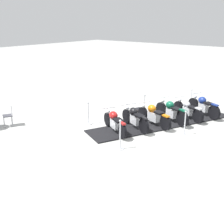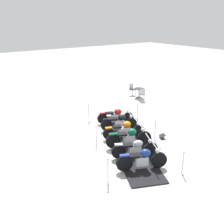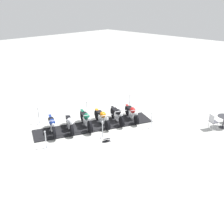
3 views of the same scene
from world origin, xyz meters
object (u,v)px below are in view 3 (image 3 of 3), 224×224
at_px(stanchion_left_rear, 130,105).
at_px(stanchion_right_mid, 103,132).
at_px(motorcycle_copper, 102,118).
at_px(stanchion_right_front, 46,143).
at_px(motorcycle_forest, 86,120).
at_px(stanchion_left_mid, 87,112).
at_px(cafe_table, 224,119).
at_px(motorcycle_chrome, 70,123).
at_px(motorcycle_maroon, 132,113).
at_px(info_placard, 107,140).
at_px(stanchion_left_front, 39,118).
at_px(cafe_chair_across_table, 213,121).
at_px(motorcycle_navy, 52,125).
at_px(motorcycle_black, 117,115).
at_px(stanchion_right_rear, 151,124).

xyz_separation_m(stanchion_left_rear, stanchion_right_mid, (-1.54, 4.00, -0.05)).
height_order(motorcycle_copper, stanchion_right_front, stanchion_right_front).
bearing_deg(motorcycle_forest, stanchion_right_mid, 17.76).
xyz_separation_m(stanchion_left_mid, cafe_table, (-6.92, -4.70, 0.22)).
bearing_deg(stanchion_right_front, motorcycle_chrome, -70.09).
height_order(motorcycle_maroon, info_placard, motorcycle_maroon).
distance_m(stanchion_left_front, stanchion_right_mid, 4.28).
bearing_deg(motorcycle_maroon, cafe_chair_across_table, 56.78).
xyz_separation_m(stanchion_left_front, info_placard, (-4.43, -1.44, -0.30)).
bearing_deg(stanchion_left_mid, motorcycle_maroon, -146.06).
bearing_deg(motorcycle_navy, cafe_chair_across_table, 73.24).
height_order(motorcycle_maroon, stanchion_left_mid, stanchion_left_mid).
bearing_deg(info_placard, motorcycle_maroon, -141.17).
bearing_deg(motorcycle_black, stanchion_left_front, -108.59).
distance_m(motorcycle_chrome, stanchion_right_mid, 2.10).
height_order(motorcycle_chrome, motorcycle_maroon, motorcycle_chrome).
height_order(motorcycle_chrome, stanchion_left_rear, stanchion_left_rear).
relative_size(motorcycle_copper, motorcycle_maroon, 1.08).
xyz_separation_m(motorcycle_navy, stanchion_left_mid, (0.41, -2.88, -0.19)).
bearing_deg(cafe_table, cafe_chair_across_table, 64.54).
height_order(motorcycle_copper, stanchion_left_mid, stanchion_left_mid).
bearing_deg(stanchion_right_rear, motorcycle_chrome, 47.88).
bearing_deg(motorcycle_black, stanchion_left_mid, -135.90).
bearing_deg(stanchion_right_front, motorcycle_black, -95.70).
relative_size(info_placard, cafe_table, 0.56).
height_order(motorcycle_navy, motorcycle_copper, motorcycle_navy).
bearing_deg(stanchion_right_mid, motorcycle_maroon, -83.00).
bearing_deg(motorcycle_copper, motorcycle_maroon, 86.31).
bearing_deg(stanchion_left_front, motorcycle_maroon, -129.64).
height_order(motorcycle_black, cafe_chair_across_table, motorcycle_black).
distance_m(motorcycle_black, motorcycle_maroon, 0.98).
relative_size(motorcycle_navy, stanchion_right_mid, 1.90).
bearing_deg(stanchion_right_rear, cafe_table, -132.88).
bearing_deg(motorcycle_forest, cafe_table, 68.60).
height_order(motorcycle_copper, info_placard, motorcycle_copper).
bearing_deg(info_placard, motorcycle_navy, -37.20).
bearing_deg(cafe_chair_across_table, stanchion_left_front, 156.27).
xyz_separation_m(motorcycle_chrome, motorcycle_black, (-1.20, -2.71, 0.06)).
height_order(motorcycle_forest, stanchion_left_rear, stanchion_left_rear).
bearing_deg(motorcycle_chrome, stanchion_left_front, -131.97).
distance_m(motorcycle_maroon, stanchion_right_mid, 2.88).
relative_size(motorcycle_navy, stanchion_left_front, 1.83).
xyz_separation_m(stanchion_left_front, stanchion_right_mid, (-3.99, -1.55, -0.03)).
height_order(stanchion_left_front, cafe_table, stanchion_left_front).
relative_size(stanchion_right_rear, info_placard, 2.35).
bearing_deg(cafe_chair_across_table, motorcycle_black, 150.77).
height_order(stanchion_right_front, cafe_table, stanchion_right_front).
bearing_deg(stanchion_left_front, stanchion_right_mid, -158.82).
bearing_deg(cafe_chair_across_table, stanchion_left_rear, 127.96).
bearing_deg(motorcycle_copper, stanchion_left_mid, -165.89).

